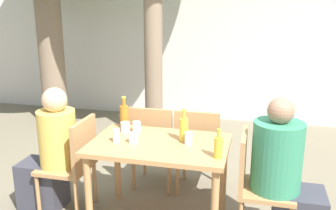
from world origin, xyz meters
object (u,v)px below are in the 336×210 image
(drinking_glass_2, at_px, (125,127))
(drinking_glass_0, at_px, (133,138))
(patio_chair_2, at_px, (154,142))
(oil_cruet_0, at_px, (184,129))
(dining_table_front, at_px, (159,154))
(person_seated_1, at_px, (286,179))
(drinking_glass_1, at_px, (137,127))
(oil_cruet_2, at_px, (218,147))
(amber_bottle_1, at_px, (124,116))
(patio_chair_0, at_px, (74,160))
(patio_chair_3, at_px, (198,146))
(patio_chair_1, at_px, (256,180))
(drinking_glass_3, at_px, (188,139))
(drinking_glass_4, at_px, (116,136))
(person_seated_0, at_px, (51,156))

(drinking_glass_2, bearing_deg, drinking_glass_0, -56.78)
(patio_chair_2, xyz_separation_m, oil_cruet_0, (0.42, -0.53, 0.36))
(dining_table_front, xyz_separation_m, person_seated_1, (1.04, -0.00, -0.11))
(dining_table_front, distance_m, drinking_glass_1, 0.38)
(person_seated_1, relative_size, oil_cruet_2, 5.24)
(patio_chair_2, xyz_separation_m, drinking_glass_1, (-0.04, -0.40, 0.30))
(amber_bottle_1, xyz_separation_m, drinking_glass_0, (0.21, -0.36, -0.07))
(patio_chair_0, relative_size, patio_chair_3, 1.00)
(patio_chair_1, bearing_deg, patio_chair_0, 90.00)
(person_seated_1, bearing_deg, drinking_glass_3, 88.70)
(patio_chair_0, height_order, drinking_glass_3, patio_chair_0)
(patio_chair_2, relative_size, drinking_glass_0, 10.33)
(drinking_glass_3, xyz_separation_m, drinking_glass_4, (-0.60, -0.09, 0.00))
(patio_chair_1, distance_m, drinking_glass_4, 1.21)
(amber_bottle_1, bearing_deg, person_seated_0, -154.55)
(dining_table_front, bearing_deg, person_seated_0, -180.00)
(patio_chair_0, bearing_deg, dining_table_front, 90.00)
(person_seated_1, height_order, drinking_glass_2, person_seated_1)
(patio_chair_1, bearing_deg, drinking_glass_4, 93.63)
(oil_cruet_0, height_order, oil_cruet_2, oil_cruet_0)
(drinking_glass_1, bearing_deg, patio_chair_1, -11.20)
(patio_chair_1, xyz_separation_m, patio_chair_3, (-0.58, 0.62, 0.00))
(patio_chair_3, bearing_deg, person_seated_0, 25.65)
(patio_chair_2, bearing_deg, oil_cruet_2, 132.71)
(patio_chair_1, bearing_deg, oil_cruet_0, 81.79)
(patio_chair_3, relative_size, oil_cruet_0, 3.20)
(oil_cruet_0, bearing_deg, person_seated_0, -175.85)
(patio_chair_3, height_order, person_seated_1, person_seated_1)
(drinking_glass_3, bearing_deg, amber_bottle_1, 157.32)
(dining_table_front, relative_size, patio_chair_2, 1.28)
(patio_chair_2, height_order, amber_bottle_1, amber_bottle_1)
(patio_chair_1, xyz_separation_m, amber_bottle_1, (-1.24, 0.30, 0.37))
(patio_chair_0, height_order, patio_chair_3, same)
(oil_cruet_2, xyz_separation_m, drinking_glass_1, (-0.79, 0.41, -0.04))
(dining_table_front, distance_m, person_seated_0, 1.06)
(drinking_glass_0, relative_size, drinking_glass_1, 0.93)
(oil_cruet_0, bearing_deg, oil_cruet_2, -41.29)
(drinking_glass_0, xyz_separation_m, drinking_glass_1, (-0.06, 0.27, 0.00))
(oil_cruet_0, height_order, drinking_glass_0, oil_cruet_0)
(oil_cruet_0, relative_size, drinking_glass_0, 3.23)
(amber_bottle_1, bearing_deg, drinking_glass_3, -22.68)
(drinking_glass_1, xyz_separation_m, drinking_glass_2, (-0.10, -0.03, -0.00))
(patio_chair_0, height_order, amber_bottle_1, amber_bottle_1)
(oil_cruet_2, distance_m, drinking_glass_2, 0.98)
(dining_table_front, xyz_separation_m, drinking_glass_3, (0.25, 0.02, 0.16))
(drinking_glass_1, bearing_deg, patio_chair_3, 38.18)
(patio_chair_0, relative_size, drinking_glass_0, 10.33)
(person_seated_0, relative_size, drinking_glass_4, 10.44)
(patio_chair_2, xyz_separation_m, amber_bottle_1, (-0.19, -0.32, 0.37))
(patio_chair_2, bearing_deg, patio_chair_3, -180.00)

